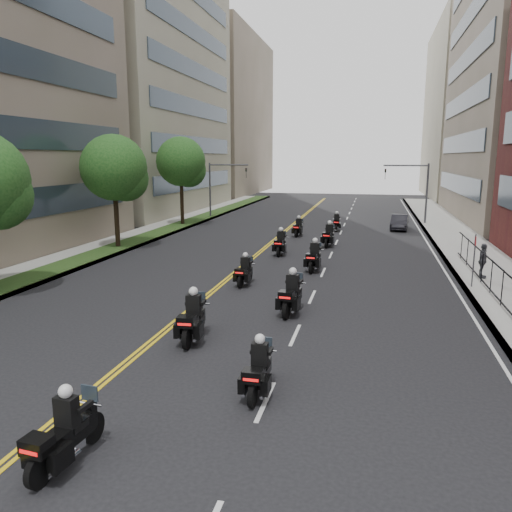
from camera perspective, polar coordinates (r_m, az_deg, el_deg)
The scene contains 21 objects.
sidewalk_right at distance 32.79m, azimuth 24.05°, elevation -0.45°, with size 4.00×90.00×0.15m, color gray.
sidewalk_left at distance 36.70m, azimuth -15.83°, elevation 1.26°, with size 4.00×90.00×0.15m, color gray.
grass_strip at distance 36.30m, azimuth -14.73°, elevation 1.37°, with size 2.00×90.00×0.04m, color #1F3B15.
building_right_far at distance 86.33m, azimuth 24.54°, elevation 14.81°, with size 15.00×28.00×26.00m, color #9C967E.
building_left_mid at distance 62.13m, azimuth -14.46°, elevation 20.95°, with size 16.11×28.00×34.00m.
building_left_far at distance 89.26m, azimuth -5.13°, elevation 15.60°, with size 16.00×28.00×26.00m, color #766B56.
street_trees at distance 30.24m, azimuth -20.62°, elevation 8.58°, with size 4.40×38.40×7.98m.
traffic_signal_right at distance 48.81m, azimuth 17.87°, elevation 7.81°, with size 4.09×0.20×5.60m.
traffic_signal_left at distance 50.97m, azimuth -4.26°, elevation 8.44°, with size 4.09×0.20×5.60m.
motorcycle_0 at distance 11.35m, azimuth -21.10°, elevation -18.54°, with size 0.64×2.30×1.70m.
motorcycle_1 at distance 13.43m, azimuth 0.31°, elevation -13.04°, with size 0.51×2.21×1.63m.
motorcycle_2 at distance 17.20m, azimuth -7.23°, elevation -7.27°, with size 0.68×2.52×1.86m.
motorcycle_3 at distance 20.02m, azimuth 4.09°, elevation -4.54°, with size 0.70×2.51×1.85m.
motorcycle_4 at distance 24.41m, azimuth -1.31°, elevation -1.86°, with size 0.52×2.17×1.60m.
motorcycle_5 at distance 27.62m, azimuth 6.66°, elevation -0.21°, with size 0.65×2.46×1.81m.
motorcycle_6 at distance 31.98m, azimuth 2.82°, elevation 1.39°, with size 0.56×2.40×1.77m.
motorcycle_7 at distance 35.29m, azimuth 8.32°, elevation 2.25°, with size 0.69×2.47×1.82m.
motorcycle_8 at distance 39.64m, azimuth 4.86°, elevation 3.20°, with size 0.58×2.22×1.64m.
motorcycle_9 at distance 43.06m, azimuth 9.19°, elevation 3.75°, with size 0.52×2.24×1.65m.
parked_sedan at distance 44.89m, azimuth 16.07°, elevation 3.74°, with size 1.36×3.90×1.28m, color black.
pedestrian_c at distance 27.59m, azimuth 24.49°, elevation -0.50°, with size 1.04×0.43×1.77m, color #3B3C42.
Camera 1 is at (5.65, -6.59, 6.17)m, focal length 35.00 mm.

